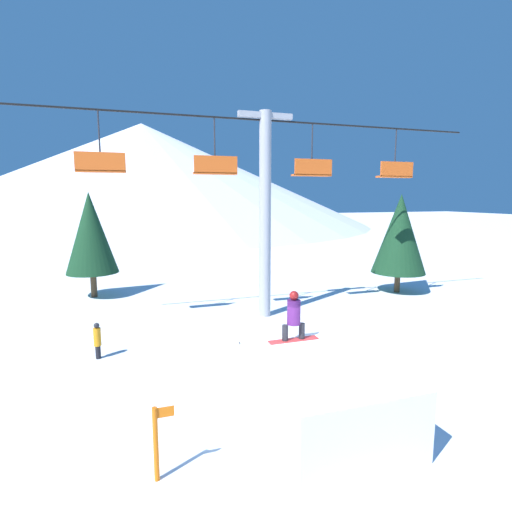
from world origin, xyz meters
TOP-DOWN VIEW (x-y plane):
  - ground_plane at (0.00, 0.00)m, footprint 220.00×220.00m
  - mountain_ridge at (0.00, 71.90)m, footprint 84.67×84.67m
  - snow_ramp at (0.23, -0.79)m, footprint 2.93×3.89m
  - snowboarder at (0.15, 0.76)m, footprint 1.38×0.35m
  - chairlift at (1.90, 7.90)m, footprint 20.78×0.51m
  - pine_tree_near at (10.52, 9.81)m, footprint 2.94×2.94m
  - pine_tree_far at (-5.68, 14.03)m, footprint 2.67×2.67m
  - trail_marker at (-3.61, -1.47)m, footprint 0.41×0.10m
  - distant_skier at (-5.01, 5.08)m, footprint 0.24×0.24m

SIDE VIEW (x-z plane):
  - ground_plane at x=0.00m, z-range 0.00..0.00m
  - distant_skier at x=-5.01m, z-range 0.05..1.28m
  - snow_ramp at x=0.23m, z-range 0.00..1.55m
  - trail_marker at x=-3.61m, z-range 0.05..1.53m
  - snowboarder at x=0.15m, z-range 1.55..2.90m
  - pine_tree_near at x=10.52m, z-range 0.55..6.06m
  - pine_tree_far at x=-5.68m, z-range 0.65..6.26m
  - chairlift at x=1.90m, z-range 0.77..9.72m
  - mountain_ridge at x=0.00m, z-range 0.00..18.98m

